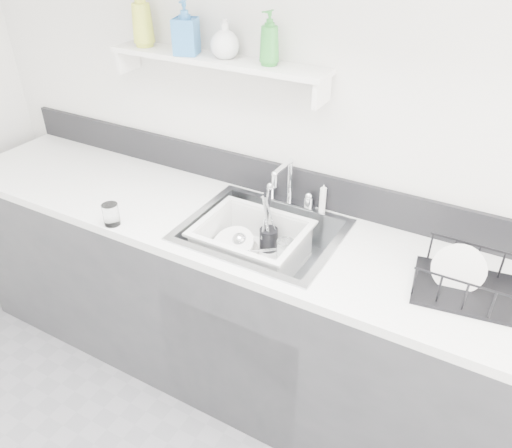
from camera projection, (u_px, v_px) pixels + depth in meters
The scene contains 19 objects.
room_shell at pixel (84, 113), 1.06m from camera, with size 3.50×3.00×2.60m.
counter_run at pixel (261, 313), 2.32m from camera, with size 3.20×0.62×0.92m.
backsplash at pixel (294, 184), 2.24m from camera, with size 3.20×0.02×0.16m, color black.
sink at pixel (262, 248), 2.12m from camera, with size 0.64×0.52×0.20m, color silver, non-canonical shape.
faucet at pixel (288, 193), 2.22m from camera, with size 0.26×0.18×0.23m.
side_sprayer at pixel (323, 199), 2.15m from camera, with size 0.03×0.03×0.14m, color silver.
wall_shelf at pixel (215, 62), 2.06m from camera, with size 1.00×0.16×0.12m.
wash_tub at pixel (251, 244), 2.13m from camera, with size 0.45×0.37×0.17m, color silver, non-canonical shape.
plate_stack at pixel (235, 249), 2.18m from camera, with size 0.23×0.22×0.09m.
utensil_cup at pixel (269, 237), 2.19m from camera, with size 0.08×0.08×0.27m.
ladle at pixel (246, 252), 2.14m from camera, with size 0.27×0.10×0.08m, color silver, non-canonical shape.
tumbler_in_tub at pixel (286, 252), 2.11m from camera, with size 0.08×0.08×0.11m, color white.
tumbler_counter at pixel (111, 214), 2.08m from camera, with size 0.07×0.07×0.10m, color white.
dish_rack at pixel (471, 277), 1.71m from camera, with size 0.37×0.28×0.13m, color black, non-canonical shape.
bowl_small at pixel (268, 274), 2.04m from camera, with size 0.10×0.10×0.03m, color white.
soap_bottle_a at pixel (142, 17), 2.14m from camera, with size 0.09×0.10×0.25m, color #C5D03B.
soap_bottle_b at pixel (185, 28), 2.03m from camera, with size 0.10×0.10×0.21m, color #2C6DAC.
soap_bottle_c at pixel (225, 39), 1.99m from camera, with size 0.12×0.12×0.15m, color silver.
soap_bottle_d at pixel (269, 38), 1.89m from camera, with size 0.08×0.08×0.20m, color #29852E.
Camera 1 is at (0.82, -0.33, 2.06)m, focal length 35.00 mm.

